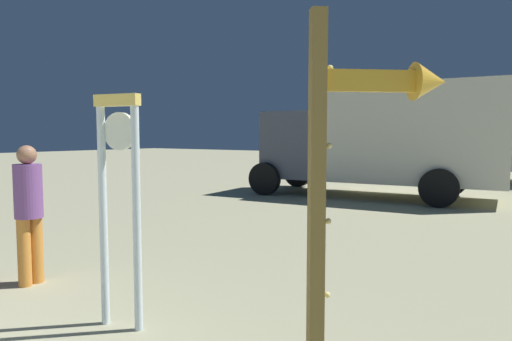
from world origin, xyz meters
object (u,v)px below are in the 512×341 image
(standing_clock, at_px, (119,189))
(arrow_sign, at_px, (359,150))
(box_truck_near, at_px, (386,137))
(person_near_clock, at_px, (29,207))

(standing_clock, height_order, arrow_sign, arrow_sign)
(standing_clock, height_order, box_truck_near, box_truck_near)
(person_near_clock, relative_size, box_truck_near, 0.23)
(box_truck_near, bearing_deg, arrow_sign, -72.20)
(person_near_clock, bearing_deg, box_truck_near, 84.91)
(standing_clock, distance_m, box_truck_near, 9.59)
(arrow_sign, bearing_deg, box_truck_near, 107.80)
(standing_clock, bearing_deg, arrow_sign, 8.33)
(arrow_sign, xyz_separation_m, box_truck_near, (-2.97, 9.24, 0.03))
(standing_clock, xyz_separation_m, arrow_sign, (2.04, 0.30, 0.37))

